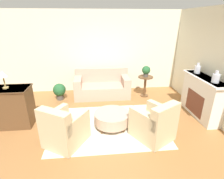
% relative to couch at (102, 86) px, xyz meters
% --- Properties ---
extents(ground_plane, '(16.00, 16.00, 0.00)m').
position_rel_couch_xyz_m(ground_plane, '(0.06, -1.91, -0.33)').
color(ground_plane, '#996638').
extents(wall_back, '(8.99, 0.12, 2.80)m').
position_rel_couch_xyz_m(wall_back, '(0.06, 0.65, 1.07)').
color(wall_back, beige).
rests_on(wall_back, ground_plane).
extents(rug, '(2.72, 2.03, 0.01)m').
position_rel_couch_xyz_m(rug, '(0.06, -1.91, -0.33)').
color(rug, beige).
rests_on(rug, ground_plane).
extents(couch, '(1.83, 0.90, 0.91)m').
position_rel_couch_xyz_m(couch, '(0.00, 0.00, 0.00)').
color(couch, tan).
rests_on(couch, ground_plane).
extents(armchair_left, '(1.02, 1.05, 0.90)m').
position_rel_couch_xyz_m(armchair_left, '(-0.90, -2.50, 0.03)').
color(armchair_left, '#C6B289').
rests_on(armchair_left, rug).
extents(armchair_right, '(1.02, 1.05, 0.90)m').
position_rel_couch_xyz_m(armchair_right, '(1.02, -2.50, 0.03)').
color(armchair_right, '#C6B289').
rests_on(armchair_right, rug).
extents(ottoman_table, '(0.85, 0.85, 0.38)m').
position_rel_couch_xyz_m(ottoman_table, '(0.14, -1.98, -0.07)').
color(ottoman_table, tan).
rests_on(ottoman_table, rug).
extents(side_table, '(0.50, 0.50, 0.70)m').
position_rel_couch_xyz_m(side_table, '(1.46, -0.20, 0.14)').
color(side_table, brown).
rests_on(side_table, ground_plane).
extents(fireplace, '(0.44, 1.51, 1.10)m').
position_rel_couch_xyz_m(fireplace, '(2.59, -1.63, 0.24)').
color(fireplace, silver).
rests_on(fireplace, ground_plane).
extents(dresser, '(1.02, 0.60, 0.99)m').
position_rel_couch_xyz_m(dresser, '(-2.30, -1.63, 0.18)').
color(dresser, brown).
rests_on(dresser, ground_plane).
extents(vase_mantel_near, '(0.16, 0.16, 0.28)m').
position_rel_couch_xyz_m(vase_mantel_near, '(2.57, -1.24, 0.88)').
color(vase_mantel_near, silver).
rests_on(vase_mantel_near, fireplace).
extents(vase_mantel_far, '(0.17, 0.17, 0.28)m').
position_rel_couch_xyz_m(vase_mantel_far, '(2.57, -2.02, 0.88)').
color(vase_mantel_far, silver).
rests_on(vase_mantel_far, fireplace).
extents(potted_plant_on_side_table, '(0.28, 0.28, 0.36)m').
position_rel_couch_xyz_m(potted_plant_on_side_table, '(1.46, -0.20, 0.58)').
color(potted_plant_on_side_table, '#4C4742').
rests_on(potted_plant_on_side_table, side_table).
extents(potted_plant_floor, '(0.41, 0.41, 0.55)m').
position_rel_couch_xyz_m(potted_plant_floor, '(-1.41, -0.20, -0.02)').
color(potted_plant_floor, '#4C4742').
rests_on(potted_plant_floor, ground_plane).
extents(table_lamp, '(0.22, 0.22, 0.42)m').
position_rel_couch_xyz_m(table_lamp, '(-2.30, -1.63, 0.98)').
color(table_lamp, tan).
rests_on(table_lamp, dresser).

